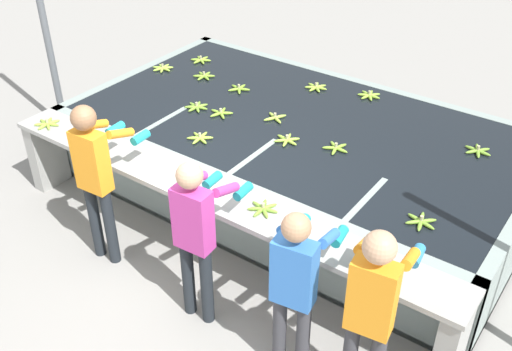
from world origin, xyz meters
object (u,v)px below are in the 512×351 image
banana_bunch_floating_7 (204,76)px  banana_bunch_floating_10 (478,151)px  worker_0 (96,170)px  knife_1 (95,135)px  banana_bunch_floating_3 (369,95)px  banana_bunch_floating_4 (163,68)px  support_post_left (42,14)px  worker_3 (372,307)px  banana_bunch_floating_9 (275,118)px  worker_1 (196,229)px  banana_bunch_floating_11 (316,87)px  banana_bunch_floating_12 (201,60)px  banana_bunch_floating_13 (336,148)px  banana_bunch_floating_2 (421,221)px  banana_bunch_floating_0 (239,89)px  banana_bunch_floating_8 (197,107)px  banana_bunch_floating_1 (200,138)px  banana_bunch_ledge_0 (47,124)px  banana_bunch_ledge_1 (263,209)px  worker_2 (295,282)px  banana_bunch_floating_5 (221,113)px  banana_bunch_floating_6 (287,140)px  knife_0 (301,240)px

banana_bunch_floating_7 → banana_bunch_floating_10: (3.43, 0.22, 0.00)m
worker_0 → knife_1: (-0.71, 0.60, -0.14)m
banana_bunch_floating_3 → banana_bunch_floating_4: bearing=-161.7°
worker_0 → support_post_left: support_post_left is taller
worker_3 → banana_bunch_floating_9: size_ratio=6.44×
worker_1 → banana_bunch_floating_11: 3.09m
banana_bunch_floating_4 → banana_bunch_floating_12: 0.55m
banana_bunch_floating_3 → banana_bunch_floating_13: bearing=-78.0°
banana_bunch_floating_3 → banana_bunch_floating_11: same height
worker_1 → knife_1: size_ratio=5.05×
banana_bunch_floating_2 → knife_1: size_ratio=0.87×
banana_bunch_floating_0 → banana_bunch_floating_3: size_ratio=0.99×
worker_3 → banana_bunch_floating_2: 1.27m
knife_1 → banana_bunch_floating_3: bearing=52.6°
banana_bunch_floating_3 → banana_bunch_floating_8: size_ratio=1.00×
banana_bunch_floating_2 → worker_1: bearing=-138.7°
banana_bunch_floating_1 → banana_bunch_ledge_0: bearing=-154.5°
worker_3 → banana_bunch_floating_2: worker_3 is taller
banana_bunch_floating_12 → knife_1: 2.22m
banana_bunch_floating_10 → banana_bunch_ledge_1: (-1.21, -2.07, 0.00)m
worker_3 → worker_2: bearing=-176.3°
worker_2 → banana_bunch_floating_3: 3.39m
banana_bunch_floating_8 → banana_bunch_floating_13: same height
worker_1 → banana_bunch_floating_8: bearing=130.4°
banana_bunch_floating_5 → support_post_left: 2.68m
worker_3 → banana_bunch_floating_11: worker_3 is taller
banana_bunch_floating_11 → banana_bunch_floating_13: (0.90, -1.12, 0.00)m
knife_1 → worker_2: bearing=-13.1°
banana_bunch_floating_7 → worker_2: bearing=-40.2°
worker_3 → banana_bunch_floating_3: size_ratio=6.01×
worker_1 → banana_bunch_floating_13: bearing=82.7°
banana_bunch_floating_9 → banana_bunch_ledge_0: banana_bunch_ledge_0 is taller
banana_bunch_floating_4 → banana_bunch_ledge_0: (0.01, -1.84, 0.00)m
worker_1 → banana_bunch_floating_10: size_ratio=5.74×
worker_1 → banana_bunch_floating_10: (1.44, 2.69, -0.07)m
worker_3 → banana_bunch_floating_10: 2.69m
banana_bunch_floating_0 → banana_bunch_floating_7: (-0.58, 0.04, -0.00)m
banana_bunch_floating_6 → knife_1: size_ratio=0.88×
banana_bunch_floating_6 → banana_bunch_floating_7: 1.88m
banana_bunch_floating_10 → worker_2: bearing=-99.5°
worker_1 → banana_bunch_floating_0: 2.81m
worker_3 → banana_bunch_floating_3: bearing=116.8°
knife_1 → worker_0: bearing=-40.0°
banana_bunch_floating_8 → banana_bunch_ledge_1: (1.74, -1.15, 0.00)m
knife_0 → banana_bunch_floating_6: bearing=127.2°
banana_bunch_floating_2 → banana_bunch_floating_9: size_ratio=1.07×
worker_0 → banana_bunch_floating_8: bearing=98.1°
banana_bunch_floating_4 → banana_bunch_floating_6: same height
banana_bunch_floating_5 → banana_bunch_floating_13: bearing=3.5°
knife_0 → knife_1: size_ratio=0.94×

